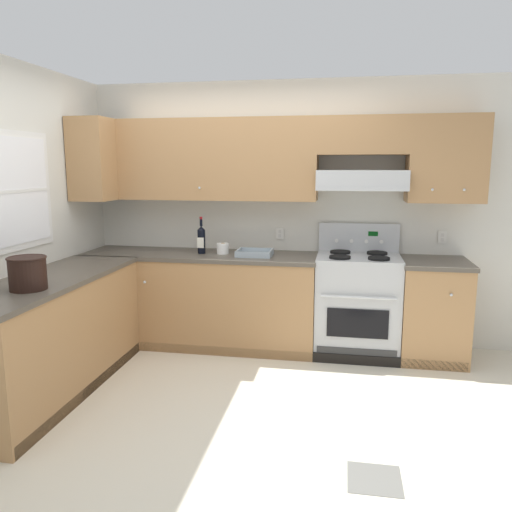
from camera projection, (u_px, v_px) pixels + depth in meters
The scene contains 11 objects.
ground_plane at pixel (209, 404), 3.73m from camera, with size 7.04×7.04×0.00m, color beige.
floor_accent_tile at pixel (374, 479), 2.83m from camera, with size 0.30×0.30×0.01m, color slate.
wall_back at pixel (287, 193), 4.88m from camera, with size 4.68×0.57×2.55m.
wall_left at pixel (20, 217), 3.99m from camera, with size 0.47×4.00×2.55m.
counter_back_run at pixel (246, 302), 4.85m from camera, with size 3.60×0.65×0.91m.
counter_left_run at pixel (51, 336), 3.86m from camera, with size 0.63×1.91×0.91m.
stove at pixel (357, 304), 4.68m from camera, with size 0.76×0.62×1.20m.
wine_bottle at pixel (201, 239), 4.83m from camera, with size 0.08×0.08×0.35m.
bowl at pixel (255, 254), 4.72m from camera, with size 0.33×0.26×0.06m.
bucket at pixel (28, 272), 3.40m from camera, with size 0.26×0.26×0.23m.
paper_towel_roll at pixel (223, 248), 4.82m from camera, with size 0.12×0.12×0.10m.
Camera 1 is at (0.95, -3.37, 1.74)m, focal length 35.28 mm.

